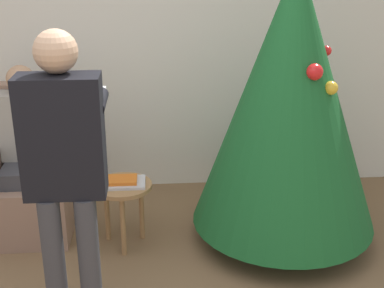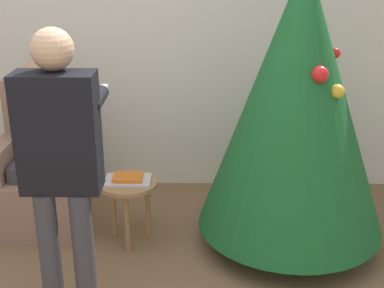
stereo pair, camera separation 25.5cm
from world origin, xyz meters
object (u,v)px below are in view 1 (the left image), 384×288
armchair (31,182)px  person_standing (64,160)px  christmas_tree (290,98)px  person_seated (25,144)px  side_stool (123,194)px

armchair → person_standing: person_standing is taller
armchair → person_standing: (0.47, -1.14, 0.64)m
christmas_tree → armchair: 2.02m
christmas_tree → armchair: christmas_tree is taller
person_standing → person_seated: bearing=113.1°
person_standing → side_stool: bearing=73.8°
armchair → side_stool: armchair is taller
person_seated → person_standing: person_standing is taller
christmas_tree → side_stool: bearing=-179.8°
person_standing → side_stool: size_ratio=3.50×
armchair → person_seated: person_seated is taller
christmas_tree → armchair: bearing=170.4°
christmas_tree → person_seated: size_ratio=1.60×
person_seated → person_standing: size_ratio=0.75×
person_seated → side_stool: (0.71, -0.29, -0.29)m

